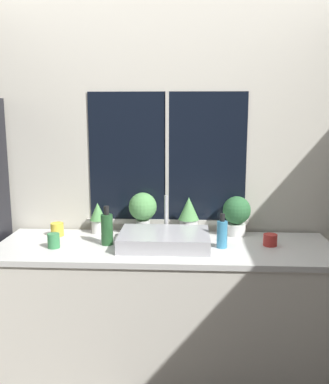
% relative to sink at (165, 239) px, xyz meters
% --- Properties ---
extents(wall_back, '(8.00, 0.09, 2.70)m').
position_rel_sink_xyz_m(wall_back, '(-0.00, 0.41, 0.42)').
color(wall_back, beige).
rests_on(wall_back, ground_plane).
extents(counter, '(2.17, 0.69, 0.88)m').
position_rel_sink_xyz_m(counter, '(-0.00, 0.01, -0.49)').
color(counter, silver).
rests_on(counter, ground_plane).
extents(sink, '(0.57, 0.46, 0.29)m').
position_rel_sink_xyz_m(sink, '(0.00, 0.00, 0.00)').
color(sink, '#ADADB2').
rests_on(sink, counter).
extents(potted_plant_far_left, '(0.11, 0.11, 0.22)m').
position_rel_sink_xyz_m(potted_plant_far_left, '(-0.49, 0.27, 0.08)').
color(potted_plant_far_left, white).
rests_on(potted_plant_far_left, counter).
extents(potted_plant_center_left, '(0.20, 0.20, 0.29)m').
position_rel_sink_xyz_m(potted_plant_center_left, '(-0.17, 0.27, 0.13)').
color(potted_plant_center_left, white).
rests_on(potted_plant_center_left, counter).
extents(potted_plant_center_right, '(0.14, 0.14, 0.27)m').
position_rel_sink_xyz_m(potted_plant_center_right, '(0.15, 0.27, 0.09)').
color(potted_plant_center_right, white).
rests_on(potted_plant_center_right, counter).
extents(potted_plant_far_right, '(0.19, 0.19, 0.27)m').
position_rel_sink_xyz_m(potted_plant_far_right, '(0.49, 0.27, 0.11)').
color(potted_plant_far_right, white).
rests_on(potted_plant_far_right, counter).
extents(soap_bottle, '(0.07, 0.07, 0.22)m').
position_rel_sink_xyz_m(soap_bottle, '(0.36, -0.01, 0.05)').
color(soap_bottle, teal).
rests_on(soap_bottle, counter).
extents(bottle_tall, '(0.08, 0.08, 0.25)m').
position_rel_sink_xyz_m(bottle_tall, '(-0.37, 0.01, 0.06)').
color(bottle_tall, '#235128').
rests_on(bottle_tall, counter).
extents(mug_green, '(0.08, 0.08, 0.09)m').
position_rel_sink_xyz_m(mug_green, '(-0.70, -0.08, 0.00)').
color(mug_green, '#38844C').
rests_on(mug_green, counter).
extents(mug_yellow, '(0.09, 0.09, 0.09)m').
position_rel_sink_xyz_m(mug_yellow, '(-0.75, 0.19, -0.00)').
color(mug_yellow, gold).
rests_on(mug_yellow, counter).
extents(mug_red, '(0.09, 0.09, 0.08)m').
position_rel_sink_xyz_m(mug_red, '(0.68, 0.04, -0.01)').
color(mug_red, '#B72D28').
rests_on(mug_red, counter).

